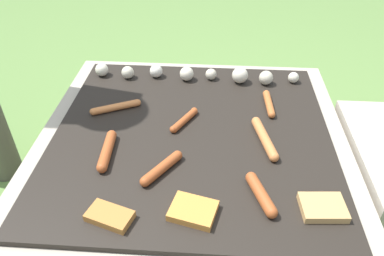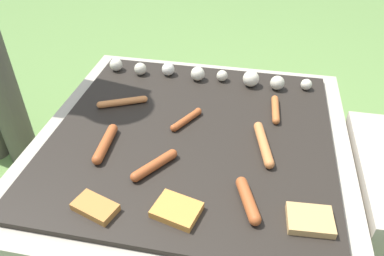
# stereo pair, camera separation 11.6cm
# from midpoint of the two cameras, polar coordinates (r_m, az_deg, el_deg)

# --- Properties ---
(ground_plane) EXTENTS (14.00, 14.00, 0.00)m
(ground_plane) POSITION_cam_midpoint_polar(r_m,az_deg,el_deg) (1.49, 2.29, -14.60)
(ground_plane) COLOR #608442
(grill) EXTENTS (0.98, 0.98, 0.45)m
(grill) POSITION_cam_midpoint_polar(r_m,az_deg,el_deg) (1.32, 2.53, -8.64)
(grill) COLOR #A89E8C
(grill) RESTS_ON ground_plane
(sausage_back_right) EXTENTS (0.08, 0.13, 0.02)m
(sausage_back_right) POSITION_cam_midpoint_polar(r_m,az_deg,el_deg) (1.21, 1.90, 1.20)
(sausage_back_right) COLOR #A34C23
(sausage_back_right) RESTS_ON grill
(sausage_back_center) EXTENTS (0.10, 0.14, 0.03)m
(sausage_back_center) POSITION_cam_midpoint_polar(r_m,az_deg,el_deg) (1.04, -2.56, -5.79)
(sausage_back_center) COLOR #A34C23
(sausage_back_center) RESTS_ON grill
(sausage_back_left) EXTENTS (0.07, 0.15, 0.03)m
(sausage_back_left) POSITION_cam_midpoint_polar(r_m,az_deg,el_deg) (0.97, 11.99, -10.85)
(sausage_back_left) COLOR #A34C23
(sausage_back_left) RESTS_ON grill
(sausage_front_center) EXTENTS (0.07, 0.20, 0.03)m
(sausage_front_center) POSITION_cam_midpoint_polar(r_m,az_deg,el_deg) (1.14, 13.73, -2.50)
(sausage_front_center) COLOR #C6753D
(sausage_front_center) RESTS_ON grill
(sausage_front_left) EXTENTS (0.04, 0.17, 0.03)m
(sausage_front_left) POSITION_cam_midpoint_polar(r_m,az_deg,el_deg) (1.12, -10.23, -2.45)
(sausage_front_left) COLOR #A34C23
(sausage_front_left) RESTS_ON grill
(sausage_mid_right) EXTENTS (0.16, 0.09, 0.02)m
(sausage_mid_right) POSITION_cam_midpoint_polar(r_m,az_deg,el_deg) (1.30, -8.08, 3.87)
(sausage_mid_right) COLOR #C6753D
(sausage_mid_right) RESTS_ON grill
(sausage_front_right) EXTENTS (0.03, 0.15, 0.02)m
(sausage_front_right) POSITION_cam_midpoint_polar(r_m,az_deg,el_deg) (1.30, 15.12, 2.66)
(sausage_front_right) COLOR #B7602D
(sausage_front_right) RESTS_ON grill
(bread_slice_center) EXTENTS (0.12, 0.09, 0.02)m
(bread_slice_center) POSITION_cam_midpoint_polar(r_m,az_deg,el_deg) (0.96, -11.16, -11.92)
(bread_slice_center) COLOR #B27033
(bread_slice_center) RESTS_ON grill
(bread_slice_right) EXTENTS (0.11, 0.09, 0.02)m
(bread_slice_right) POSITION_cam_midpoint_polar(r_m,az_deg,el_deg) (0.98, 20.91, -13.10)
(bread_slice_right) COLOR tan
(bread_slice_right) RESTS_ON grill
(bread_slice_left) EXTENTS (0.13, 0.11, 0.02)m
(bread_slice_left) POSITION_cam_midpoint_polar(r_m,az_deg,el_deg) (0.93, 1.28, -12.55)
(bread_slice_left) COLOR #D18438
(bread_slice_left) RESTS_ON grill
(mushroom_row) EXTENTS (0.78, 0.08, 0.06)m
(mushroom_row) POSITION_cam_midpoint_polar(r_m,az_deg,el_deg) (1.43, 4.80, 8.05)
(mushroom_row) COLOR beige
(mushroom_row) RESTS_ON grill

